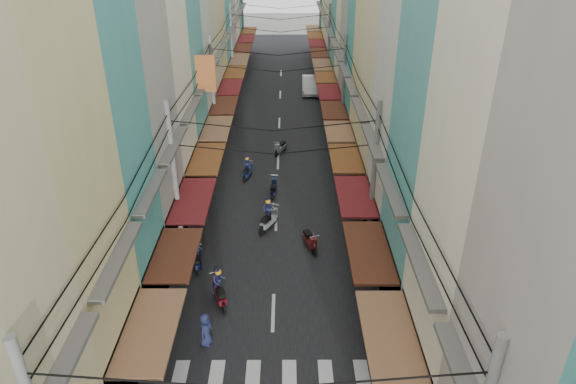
{
  "coord_description": "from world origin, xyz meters",
  "views": [
    {
      "loc": [
        0.6,
        -19.6,
        15.5
      ],
      "look_at": [
        0.69,
        5.37,
        2.16
      ],
      "focal_mm": 32.0,
      "sensor_mm": 36.0,
      "label": 1
    }
  ],
  "objects_px": {
    "white_car": "(310,92)",
    "traffic_sign": "(421,349)",
    "bicycle": "(434,310)",
    "market_umbrella": "(405,258)"
  },
  "relations": [
    {
      "from": "white_car",
      "to": "market_umbrella",
      "type": "height_order",
      "value": "market_umbrella"
    },
    {
      "from": "white_car",
      "to": "traffic_sign",
      "type": "xyz_separation_m",
      "value": [
        2.31,
        -37.07,
        2.06
      ]
    },
    {
      "from": "white_car",
      "to": "bicycle",
      "type": "distance_m",
      "value": 32.9
    },
    {
      "from": "bicycle",
      "to": "traffic_sign",
      "type": "xyz_separation_m",
      "value": [
        -1.86,
        -4.43,
        2.06
      ]
    },
    {
      "from": "bicycle",
      "to": "white_car",
      "type": "bearing_deg",
      "value": 26.27
    },
    {
      "from": "bicycle",
      "to": "traffic_sign",
      "type": "distance_m",
      "value": 5.23
    },
    {
      "from": "white_car",
      "to": "bicycle",
      "type": "relative_size",
      "value": 3.67
    },
    {
      "from": "white_car",
      "to": "bicycle",
      "type": "height_order",
      "value": "white_car"
    },
    {
      "from": "bicycle",
      "to": "traffic_sign",
      "type": "relative_size",
      "value": 0.53
    },
    {
      "from": "traffic_sign",
      "to": "market_umbrella",
      "type": "bearing_deg",
      "value": 84.28
    }
  ]
}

